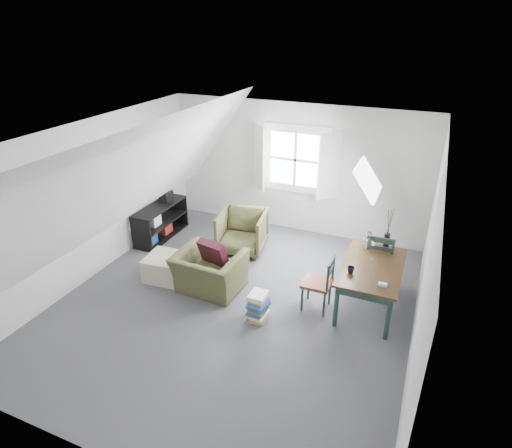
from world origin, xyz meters
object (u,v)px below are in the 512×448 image
at_px(dining_table, 372,272).
at_px(armchair_near, 210,289).
at_px(ottoman, 166,267).
at_px(magazine_stack, 258,307).
at_px(dining_chair_near, 319,282).
at_px(dining_chair_far, 380,259).
at_px(armchair_far, 243,250).
at_px(media_shelf, 160,224).

bearing_deg(dining_table, armchair_near, -165.27).
bearing_deg(ottoman, magazine_stack, -12.54).
relative_size(armchair_near, dining_chair_near, 1.15).
height_order(dining_chair_far, magazine_stack, dining_chair_far).
bearing_deg(magazine_stack, armchair_near, 158.75).
xyz_separation_m(armchair_far, magazine_stack, (1.03, -1.72, 0.20)).
bearing_deg(armchair_near, magazine_stack, 160.98).
relative_size(dining_chair_far, dining_chair_near, 1.09).
bearing_deg(dining_chair_far, armchair_near, 40.36).
bearing_deg(armchair_far, dining_table, -28.08).
xyz_separation_m(armchair_near, magazine_stack, (0.97, -0.38, 0.20)).
bearing_deg(dining_chair_near, dining_chair_far, 156.67).
xyz_separation_m(armchair_near, media_shelf, (-1.73, 1.18, 0.29)).
distance_m(armchair_near, dining_table, 2.48).
height_order(armchair_near, media_shelf, media_shelf).
xyz_separation_m(ottoman, dining_chair_near, (2.52, 0.16, 0.25)).
xyz_separation_m(dining_chair_far, magazine_stack, (-1.42, -1.51, -0.28)).
relative_size(armchair_far, dining_chair_far, 0.89).
xyz_separation_m(armchair_far, dining_chair_far, (2.45, -0.21, 0.49)).
bearing_deg(magazine_stack, dining_chair_near, 38.43).
bearing_deg(magazine_stack, ottoman, 167.46).
relative_size(armchair_far, ottoman, 1.42).
height_order(armchair_near, ottoman, ottoman).
bearing_deg(dining_chair_far, magazine_stack, 61.86).
relative_size(dining_table, magazine_stack, 3.41).
distance_m(armchair_far, ottoman, 1.55).
distance_m(armchair_far, dining_chair_far, 2.50).
height_order(ottoman, media_shelf, media_shelf).
bearing_deg(armchair_near, dining_table, -165.48).
distance_m(ottoman, dining_table, 3.25).
distance_m(armchair_far, media_shelf, 1.71).
relative_size(armchair_far, magazine_stack, 2.03).
xyz_separation_m(dining_chair_far, media_shelf, (-4.12, 0.05, -0.19)).
height_order(armchair_near, dining_chair_far, dining_chair_far).
distance_m(dining_table, dining_chair_near, 0.76).
distance_m(armchair_far, magazine_stack, 2.02).
bearing_deg(dining_chair_far, ottoman, 34.01).
bearing_deg(dining_chair_near, media_shelf, -93.05).
xyz_separation_m(ottoman, magazine_stack, (1.80, -0.40, 0.01)).
height_order(armchair_far, dining_chair_far, dining_chair_far).
bearing_deg(ottoman, dining_chair_near, 3.74).
distance_m(dining_table, media_shelf, 4.15).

